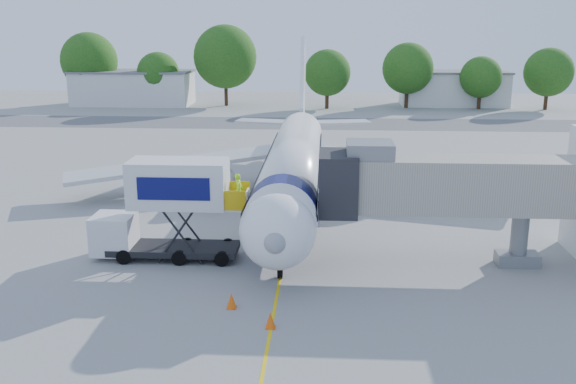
# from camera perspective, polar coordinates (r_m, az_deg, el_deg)

# --- Properties ---
(ground) EXTENTS (160.00, 160.00, 0.00)m
(ground) POSITION_cam_1_polar(r_m,az_deg,el_deg) (41.75, 0.21, -2.66)
(ground) COLOR #9A9A97
(ground) RESTS_ON ground
(guidance_line) EXTENTS (0.15, 70.00, 0.01)m
(guidance_line) POSITION_cam_1_polar(r_m,az_deg,el_deg) (41.75, 0.21, -2.65)
(guidance_line) COLOR yellow
(guidance_line) RESTS_ON ground
(taxiway_strip) EXTENTS (120.00, 10.00, 0.01)m
(taxiway_strip) POSITION_cam_1_polar(r_m,az_deg,el_deg) (82.74, 1.82, 6.12)
(taxiway_strip) COLOR #59595B
(taxiway_strip) RESTS_ON ground
(aircraft) EXTENTS (34.17, 37.73, 11.35)m
(aircraft) POSITION_cam_1_polar(r_m,az_deg,el_deg) (44.97, 0.51, 2.51)
(aircraft) COLOR white
(aircraft) RESTS_ON ground
(jet_bridge) EXTENTS (13.90, 3.20, 6.60)m
(jet_bridge) POSITION_cam_1_polar(r_m,az_deg,el_deg) (34.27, 13.03, 0.59)
(jet_bridge) COLOR #A9A290
(jet_bridge) RESTS_ON ground
(catering_hiloader) EXTENTS (8.50, 2.44, 5.50)m
(catering_hiloader) POSITION_cam_1_polar(r_m,az_deg,el_deg) (35.22, -10.66, -1.57)
(catering_hiloader) COLOR black
(catering_hiloader) RESTS_ON ground
(ground_tug) EXTENTS (4.22, 3.14, 1.51)m
(ground_tug) POSITION_cam_1_polar(r_m,az_deg,el_deg) (27.61, -7.19, -10.50)
(ground_tug) COLOR silver
(ground_tug) RESTS_ON ground
(safety_cone_a) EXTENTS (0.46, 0.46, 0.73)m
(safety_cone_a) POSITION_cam_1_polar(r_m,az_deg,el_deg) (29.55, -5.05, -9.62)
(safety_cone_a) COLOR #EB580C
(safety_cone_a) RESTS_ON ground
(safety_cone_b) EXTENTS (0.45, 0.45, 0.71)m
(safety_cone_b) POSITION_cam_1_polar(r_m,az_deg,el_deg) (27.69, -1.57, -11.34)
(safety_cone_b) COLOR #EB580C
(safety_cone_b) RESTS_ON ground
(outbuilding_left) EXTENTS (18.40, 8.40, 5.30)m
(outbuilding_left) POSITION_cam_1_polar(r_m,az_deg,el_deg) (104.69, -13.59, 9.02)
(outbuilding_left) COLOR silver
(outbuilding_left) RESTS_ON ground
(outbuilding_right) EXTENTS (16.40, 7.40, 5.30)m
(outbuilding_right) POSITION_cam_1_polar(r_m,az_deg,el_deg) (104.14, 14.49, 8.93)
(outbuilding_right) COLOR silver
(outbuilding_right) RESTS_ON ground
(tree_a) EXTENTS (8.74, 8.74, 11.14)m
(tree_a) POSITION_cam_1_polar(r_m,az_deg,el_deg) (106.46, -17.27, 11.08)
(tree_a) COLOR #382314
(tree_a) RESTS_ON ground
(tree_b) EXTENTS (6.45, 6.45, 8.22)m
(tree_b) POSITION_cam_1_polar(r_m,az_deg,el_deg) (102.21, -11.48, 10.31)
(tree_b) COLOR #382314
(tree_b) RESTS_ON ground
(tree_c) EXTENTS (9.64, 9.64, 12.29)m
(tree_c) POSITION_cam_1_polar(r_m,az_deg,el_deg) (100.54, -5.60, 11.88)
(tree_c) COLOR #382314
(tree_c) RESTS_ON ground
(tree_d) EXTENTS (6.87, 6.87, 8.75)m
(tree_d) POSITION_cam_1_polar(r_m,az_deg,el_deg) (96.87, 3.52, 10.53)
(tree_d) COLOR #382314
(tree_d) RESTS_ON ground
(tree_e) EXTENTS (7.61, 7.61, 9.70)m
(tree_e) POSITION_cam_1_polar(r_m,az_deg,el_deg) (99.21, 10.60, 10.75)
(tree_e) COLOR #382314
(tree_e) RESTS_ON ground
(tree_f) EXTENTS (6.10, 6.10, 7.77)m
(tree_f) POSITION_cam_1_polar(r_m,az_deg,el_deg) (100.29, 16.77, 9.75)
(tree_f) COLOR #382314
(tree_f) RESTS_ON ground
(tree_g) EXTENTS (7.09, 7.09, 9.04)m
(tree_g) POSITION_cam_1_polar(r_m,az_deg,el_deg) (102.78, 22.16, 9.83)
(tree_g) COLOR #382314
(tree_g) RESTS_ON ground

